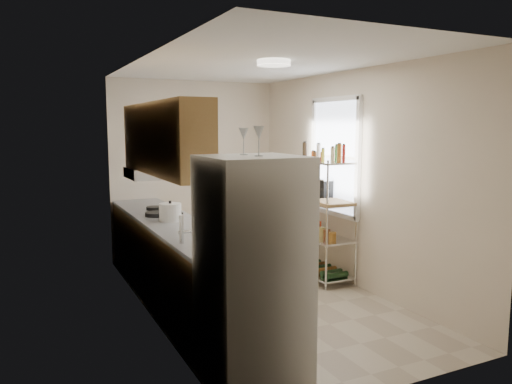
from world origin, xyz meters
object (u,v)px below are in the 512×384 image
Objects in this scene: refrigerator at (252,271)px; frying_pan_large at (157,214)px; espresso_machine at (324,189)px; rice_cooker at (170,212)px; cutting_board at (332,202)px.

refrigerator is 2.36m from frying_pan_large.
refrigerator is 6.39× the size of frying_pan_large.
frying_pan_large is 1.07× the size of espresso_machine.
rice_cooker is 0.90× the size of frying_pan_large.
rice_cooker reaches higher than cutting_board.
espresso_machine is at bearing 68.53° from cutting_board.
cutting_board is 0.48m from espresso_machine.
cutting_board is 1.96× the size of espresso_machine.
rice_cooker is (-0.05, 2.00, 0.14)m from refrigerator.
cutting_board reaches higher than frying_pan_large.
cutting_board is (1.95, -0.71, 0.10)m from frying_pan_large.
refrigerator is 7.14× the size of rice_cooker.
rice_cooker is at bearing 91.31° from refrigerator.
frying_pan_large is (-0.10, 2.36, 0.06)m from refrigerator.
refrigerator reaches higher than frying_pan_large.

